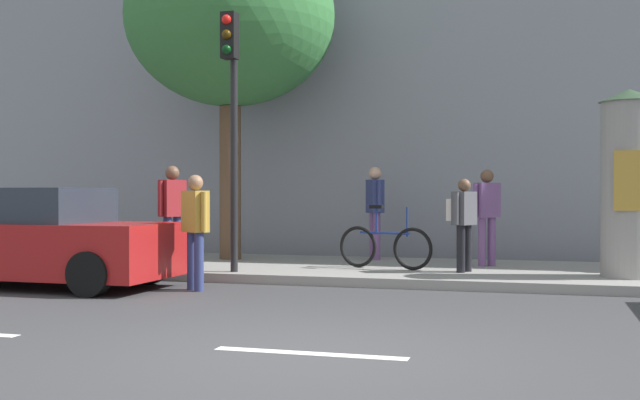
# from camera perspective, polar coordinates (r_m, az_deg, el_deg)

# --- Properties ---
(ground_plane) EXTENTS (80.00, 80.00, 0.00)m
(ground_plane) POSITION_cam_1_polar(r_m,az_deg,el_deg) (7.34, -0.75, -10.88)
(ground_plane) COLOR #38383A
(sidewalk_curb) EXTENTS (36.00, 4.00, 0.15)m
(sidewalk_curb) POSITION_cam_1_polar(r_m,az_deg,el_deg) (14.11, 7.64, -5.08)
(sidewalk_curb) COLOR gray
(sidewalk_curb) RESTS_ON ground_plane
(lane_markings) EXTENTS (25.80, 0.16, 0.01)m
(lane_markings) POSITION_cam_1_polar(r_m,az_deg,el_deg) (7.34, -0.75, -10.85)
(lane_markings) COLOR silver
(lane_markings) RESTS_ON ground_plane
(building_backdrop) EXTENTS (36.00, 5.00, 9.87)m
(building_backdrop) POSITION_cam_1_polar(r_m,az_deg,el_deg) (19.31, 9.93, 10.91)
(building_backdrop) COLOR gray
(building_backdrop) RESTS_ON ground_plane
(traffic_light) EXTENTS (0.24, 0.45, 4.22)m
(traffic_light) POSITION_cam_1_polar(r_m,az_deg,el_deg) (13.22, -6.32, 7.22)
(traffic_light) COLOR black
(traffic_light) RESTS_ON sidewalk_curb
(poster_column) EXTENTS (0.91, 0.91, 2.90)m
(poster_column) POSITION_cam_1_polar(r_m,az_deg,el_deg) (13.18, 21.12, 1.21)
(poster_column) COLOR gray
(poster_column) RESTS_ON sidewalk_curb
(street_tree) EXTENTS (4.10, 4.10, 6.48)m
(street_tree) POSITION_cam_1_polar(r_m,az_deg,el_deg) (16.14, -6.41, 12.71)
(street_tree) COLOR brown
(street_tree) RESTS_ON sidewalk_curb
(pedestrian_in_light_jacket) EXTENTS (0.52, 0.45, 1.72)m
(pedestrian_in_light_jacket) POSITION_cam_1_polar(r_m,az_deg,el_deg) (12.00, -8.86, -1.58)
(pedestrian_in_light_jacket) COLOR navy
(pedestrian_in_light_jacket) RESTS_ON ground_plane
(pedestrian_tallest) EXTENTS (0.49, 0.59, 1.53)m
(pedestrian_tallest) POSITION_cam_1_polar(r_m,az_deg,el_deg) (13.34, 10.13, -1.17)
(pedestrian_tallest) COLOR black
(pedestrian_tallest) RESTS_ON sidewalk_curb
(pedestrian_near_pole) EXTENTS (0.42, 0.50, 1.80)m
(pedestrian_near_pole) POSITION_cam_1_polar(r_m,az_deg,el_deg) (15.57, 3.93, -0.36)
(pedestrian_near_pole) COLOR #724C84
(pedestrian_near_pole) RESTS_ON sidewalk_curb
(pedestrian_with_backpack) EXTENTS (0.40, 0.55, 1.76)m
(pedestrian_with_backpack) POSITION_cam_1_polar(r_m,az_deg,el_deg) (13.97, -10.46, -0.56)
(pedestrian_with_backpack) COLOR navy
(pedestrian_with_backpack) RESTS_ON sidewalk_curb
(pedestrian_with_bag) EXTENTS (0.51, 0.51, 1.71)m
(pedestrian_with_bag) POSITION_cam_1_polar(r_m,az_deg,el_deg) (14.48, 11.74, -0.60)
(pedestrian_with_bag) COLOR #724C84
(pedestrian_with_bag) RESTS_ON sidewalk_curb
(bicycle_leaning) EXTENTS (1.72, 0.53, 1.09)m
(bicycle_leaning) POSITION_cam_1_polar(r_m,az_deg,el_deg) (13.75, 4.62, -3.28)
(bicycle_leaning) COLOR black
(bicycle_leaning) RESTS_ON sidewalk_curb
(parked_car_silver) EXTENTS (4.40, 1.92, 1.52)m
(parked_car_silver) POSITION_cam_1_polar(r_m,az_deg,el_deg) (13.16, -19.89, -2.63)
(parked_car_silver) COLOR maroon
(parked_car_silver) RESTS_ON ground_plane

